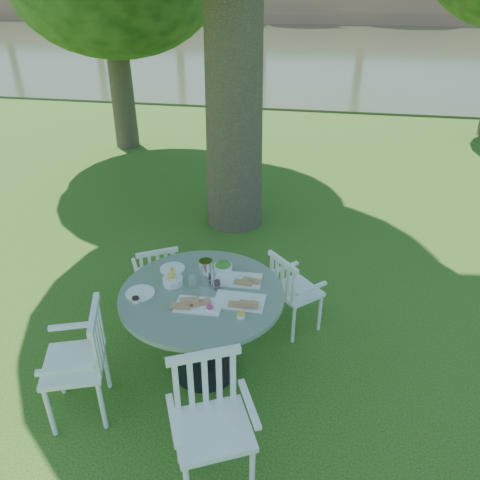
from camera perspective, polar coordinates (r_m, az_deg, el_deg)
name	(u,v)px	position (r m, az deg, el deg)	size (l,w,h in m)	color
ground	(236,321)	(4.90, -0.43, -9.86)	(140.00, 140.00, 0.00)	#1D410D
table	(203,309)	(3.95, -4.58, -8.40)	(1.35, 1.35, 0.86)	black
chair_ne	(290,288)	(4.54, 6.09, -5.84)	(0.58, 0.58, 0.84)	white
chair_nw	(158,275)	(4.81, -9.97, -4.20)	(0.55, 0.54, 0.81)	white
chair_sw	(86,355)	(3.87, -18.31, -13.18)	(0.60, 0.62, 0.97)	white
chair_se	(209,411)	(3.31, -3.76, -20.06)	(0.65, 0.63, 0.98)	white
tableware	(205,282)	(3.88, -4.30, -5.17)	(1.13, 0.73, 0.22)	white
river	(319,48)	(26.93, 9.59, 22.12)	(100.00, 28.00, 0.12)	#343C23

